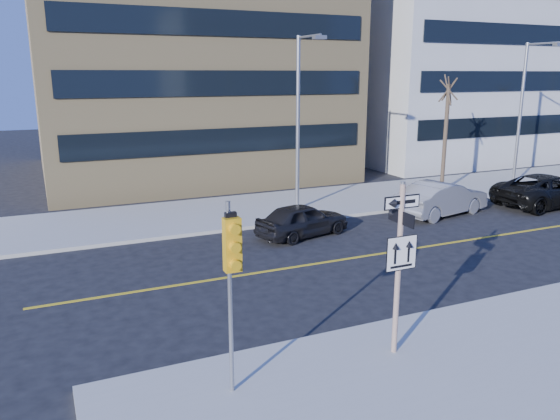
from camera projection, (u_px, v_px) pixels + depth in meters
name	position (u px, v px, depth m)	size (l,w,h in m)	color
ground	(340.00, 315.00, 15.05)	(120.00, 120.00, 0.00)	black
far_sidewalk	(500.00, 183.00, 32.77)	(66.00, 6.00, 0.15)	#AFACA3
road_centerline	(536.00, 229.00, 23.33)	(40.00, 0.14, 0.01)	gold
sign_pole	(399.00, 259.00, 12.23)	(0.92, 0.92, 4.06)	beige
traffic_signal	(232.00, 260.00, 10.37)	(0.32, 0.45, 4.00)	gray
parked_car_a	(302.00, 220.00, 22.24)	(4.05, 1.63, 1.38)	black
parked_car_b	(442.00, 198.00, 25.55)	(4.89, 1.71, 1.61)	gray
parked_car_c	(548.00, 190.00, 27.29)	(5.81, 2.68, 1.61)	black
streetlight_a	(300.00, 112.00, 25.00)	(0.55, 2.25, 8.00)	gray
streetlight_b	(525.00, 105.00, 30.53)	(0.55, 2.25, 8.00)	gray
street_tree_west	(449.00, 92.00, 28.85)	(1.80, 1.80, 6.35)	#3C3123
building_brick	(178.00, 34.00, 35.80)	(18.00, 18.00, 18.00)	tan
building_grey_mid	(451.00, 61.00, 43.97)	(20.00, 16.00, 15.00)	#ABAEB1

